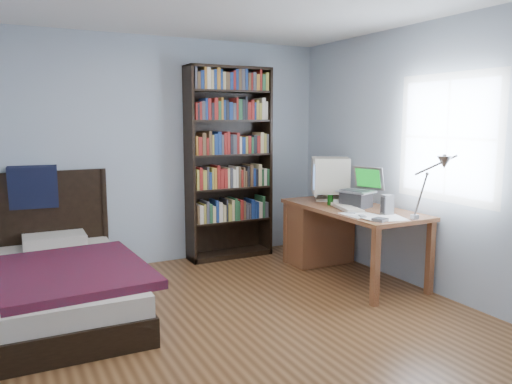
% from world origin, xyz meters
% --- Properties ---
extents(room, '(4.20, 4.24, 2.50)m').
position_xyz_m(room, '(0.03, -0.00, 1.25)').
color(room, '#523018').
rests_on(room, ground).
extents(desk, '(0.75, 1.59, 0.73)m').
position_xyz_m(desk, '(1.51, 1.11, 0.42)').
color(desk, brown).
rests_on(desk, floor).
extents(crt_monitor, '(0.58, 0.53, 0.48)m').
position_xyz_m(crt_monitor, '(1.55, 1.14, 1.00)').
color(crt_monitor, beige).
rests_on(crt_monitor, desk).
extents(laptop, '(0.42, 0.40, 0.41)m').
position_xyz_m(laptop, '(1.55, 0.65, 0.84)').
color(laptop, '#2D2D30').
rests_on(laptop, desk).
extents(desk_lamp, '(0.23, 0.51, 0.61)m').
position_xyz_m(desk_lamp, '(1.50, -0.43, 1.22)').
color(desk_lamp, '#99999E').
rests_on(desk_lamp, desk).
extents(keyboard, '(0.28, 0.47, 0.04)m').
position_xyz_m(keyboard, '(1.38, 0.59, 0.75)').
color(keyboard, beige).
rests_on(keyboard, desk).
extents(speaker, '(0.11, 0.11, 0.19)m').
position_xyz_m(speaker, '(1.56, 0.22, 0.82)').
color(speaker, gray).
rests_on(speaker, desk).
extents(soda_can, '(0.06, 0.06, 0.11)m').
position_xyz_m(soda_can, '(1.38, 0.88, 0.78)').
color(soda_can, black).
rests_on(soda_can, desk).
extents(mouse, '(0.06, 0.11, 0.04)m').
position_xyz_m(mouse, '(1.48, 0.93, 0.75)').
color(mouse, silver).
rests_on(mouse, desk).
extents(phone_silver, '(0.09, 0.10, 0.02)m').
position_xyz_m(phone_silver, '(1.27, 0.39, 0.74)').
color(phone_silver, '#BBBBC0').
rests_on(phone_silver, desk).
extents(phone_grey, '(0.08, 0.11, 0.02)m').
position_xyz_m(phone_grey, '(1.24, 0.19, 0.74)').
color(phone_grey, gray).
rests_on(phone_grey, desk).
extents(external_drive, '(0.14, 0.14, 0.02)m').
position_xyz_m(external_drive, '(1.28, 0.00, 0.74)').
color(external_drive, gray).
rests_on(external_drive, desk).
extents(bookshelf, '(0.99, 0.30, 2.20)m').
position_xyz_m(bookshelf, '(0.71, 1.94, 1.10)').
color(bookshelf, black).
rests_on(bookshelf, floor).
extents(bed, '(1.17, 2.14, 1.16)m').
position_xyz_m(bed, '(-1.22, 1.13, 0.25)').
color(bed, black).
rests_on(bed, floor).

